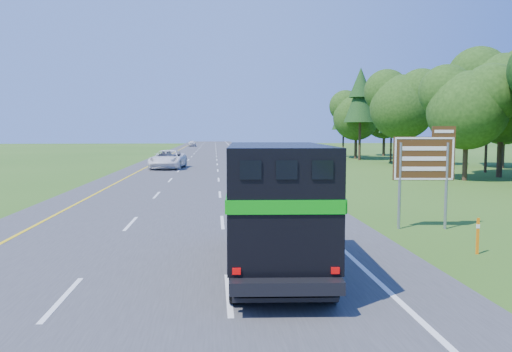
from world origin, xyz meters
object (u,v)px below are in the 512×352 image
Objects in this scene: horse_truck at (275,203)px; exit_sign at (425,163)px; far_car at (192,143)px; white_suv at (168,159)px.

exit_sign is at bearing 42.84° from horse_truck.
far_car is at bearing 96.96° from horse_truck.
exit_sign reaches higher than white_suv.
horse_truck is 37.61m from white_suv.
exit_sign is at bearing -64.12° from white_suv.
white_suv is (-6.21, 37.08, -0.87)m from horse_truck.
white_suv is at bearing -92.84° from far_car.
horse_truck is 1.72× the size of far_car.
far_car is (-7.09, 111.44, -1.03)m from horse_truck.
horse_truck is 8.23m from exit_sign.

